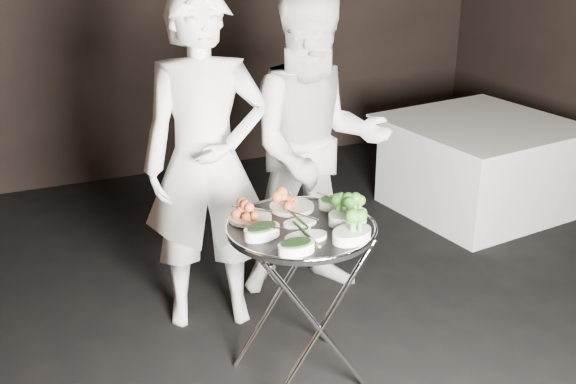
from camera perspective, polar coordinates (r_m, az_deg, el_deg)
name	(u,v)px	position (r m, az deg, el deg)	size (l,w,h in m)	color
tray_stand	(300,297)	(3.51, 0.99, -8.29)	(0.56, 0.47, 0.82)	silver
serving_tray	(301,228)	(3.34, 1.03, -2.85)	(0.70, 0.70, 0.04)	black
potato_plate_a	(250,213)	(3.39, -3.02, -1.69)	(0.20, 0.20, 0.07)	beige
potato_plate_b	(292,202)	(3.50, 0.30, -0.81)	(0.22, 0.22, 0.08)	beige
greens_bowl	(330,202)	(3.52, 3.34, -0.80)	(0.11, 0.11, 0.07)	white
asparagus_plate_a	(300,222)	(3.34, 0.95, -2.36)	(0.17, 0.09, 0.03)	white
asparagus_plate_b	(306,236)	(3.20, 1.43, -3.47)	(0.20, 0.11, 0.04)	white
spinach_bowl_a	(262,230)	(3.21, -2.08, -3.02)	(0.20, 0.15, 0.07)	white
spinach_bowl_b	(296,246)	(3.07, 0.66, -4.28)	(0.18, 0.12, 0.07)	white
broccoli_bowl_a	(348,215)	(3.36, 4.75, -1.84)	(0.22, 0.18, 0.08)	white
broccoli_bowl_b	(352,233)	(3.19, 5.07, -3.21)	(0.23, 0.19, 0.08)	white
serving_utensils	(298,209)	(3.37, 0.82, -1.38)	(0.59, 0.45, 0.01)	silver
waiter_left	(206,163)	(3.87, -6.50, 2.26)	(0.68, 0.45, 1.86)	white
waiter_right	(316,147)	(4.18, 2.24, 3.55)	(0.88, 0.69, 1.82)	white
dining_table	(478,166)	(5.69, 14.79, 1.98)	(1.24, 1.24, 0.71)	white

